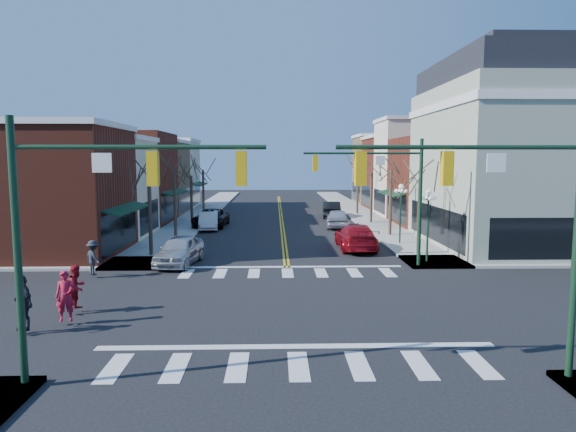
{
  "coord_description": "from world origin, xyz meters",
  "views": [
    {
      "loc": [
        -0.7,
        -20.75,
        6.1
      ],
      "look_at": [
        0.09,
        8.74,
        2.8
      ],
      "focal_mm": 32.0,
      "sensor_mm": 36.0,
      "label": 1
    }
  ],
  "objects": [
    {
      "name": "car_right_near",
      "position": [
        4.8,
        13.34,
        0.85
      ],
      "size": [
        2.4,
        5.88,
        1.7
      ],
      "primitive_type": "imported",
      "rotation": [
        0.0,
        0.0,
        3.14
      ],
      "color": "maroon",
      "rests_on": "ground"
    },
    {
      "name": "traffic_mast_near_right",
      "position": [
        5.55,
        -7.4,
        4.71
      ],
      "size": [
        6.6,
        0.28,
        7.2
      ],
      "color": "#14331E",
      "rests_on": "ground"
    },
    {
      "name": "tree_right_c",
      "position": [
        8.4,
        27.0,
        2.42
      ],
      "size": [
        0.24,
        0.24,
        4.83
      ],
      "primitive_type": "cylinder",
      "color": "#382B21",
      "rests_on": "ground"
    },
    {
      "name": "bldg_left_tan",
      "position": [
        -15.5,
        35.75,
        3.9
      ],
      "size": [
        10.0,
        7.5,
        7.8
      ],
      "primitive_type": "cube",
      "color": "olive",
      "rests_on": "ground"
    },
    {
      "name": "car_left_near",
      "position": [
        -6.19,
        8.64,
        0.84
      ],
      "size": [
        2.58,
        5.12,
        1.67
      ],
      "primitive_type": "imported",
      "rotation": [
        0.0,
        0.0,
        -0.13
      ],
      "color": "silver",
      "rests_on": "ground"
    },
    {
      "name": "bldg_left_brick_b",
      "position": [
        -15.5,
        27.5,
        4.25
      ],
      "size": [
        10.0,
        9.0,
        8.5
      ],
      "primitive_type": "cube",
      "color": "maroon",
      "rests_on": "ground"
    },
    {
      "name": "pedestrian_red_a",
      "position": [
        -8.37,
        -2.2,
        1.09
      ],
      "size": [
        0.76,
        0.58,
        1.88
      ],
      "primitive_type": "imported",
      "rotation": [
        0.0,
        0.0,
        0.21
      ],
      "color": "#AF122D",
      "rests_on": "sidewalk_left"
    },
    {
      "name": "traffic_mast_far_right",
      "position": [
        5.55,
        7.4,
        4.71
      ],
      "size": [
        6.6,
        0.28,
        7.2
      ],
      "color": "#14331E",
      "rests_on": "ground"
    },
    {
      "name": "tree_left_d",
      "position": [
        -8.4,
        35.0,
        2.45
      ],
      "size": [
        0.24,
        0.24,
        4.9
      ],
      "primitive_type": "cylinder",
      "color": "#382B21",
      "rests_on": "ground"
    },
    {
      "name": "tree_left_b",
      "position": [
        -8.4,
        19.0,
        2.52
      ],
      "size": [
        0.24,
        0.24,
        5.04
      ],
      "primitive_type": "cylinder",
      "color": "#382B21",
      "rests_on": "ground"
    },
    {
      "name": "bldg_right_brick_a",
      "position": [
        15.5,
        25.75,
        4.0
      ],
      "size": [
        10.0,
        8.5,
        8.0
      ],
      "primitive_type": "cube",
      "color": "maroon",
      "rests_on": "ground"
    },
    {
      "name": "bldg_left_brick_a",
      "position": [
        -15.5,
        11.75,
        4.0
      ],
      "size": [
        10.0,
        8.5,
        8.0
      ],
      "primitive_type": "cube",
      "color": "maroon",
      "rests_on": "ground"
    },
    {
      "name": "pedestrian_dark_b",
      "position": [
        -10.0,
        5.39,
        1.05
      ],
      "size": [
        1.31,
        1.28,
        1.8
      ],
      "primitive_type": "imported",
      "rotation": [
        0.0,
        0.0,
        2.4
      ],
      "color": "#202229",
      "rests_on": "sidewalk_left"
    },
    {
      "name": "sidewalk_right",
      "position": [
        8.75,
        20.0,
        0.07
      ],
      "size": [
        3.5,
        70.0,
        0.15
      ],
      "primitive_type": "cube",
      "color": "#9E9B93",
      "rests_on": "ground"
    },
    {
      "name": "car_right_mid",
      "position": [
        4.9,
        24.22,
        0.84
      ],
      "size": [
        2.47,
        5.09,
        1.67
      ],
      "primitive_type": "imported",
      "rotation": [
        0.0,
        0.0,
        3.04
      ],
      "color": "#BBBBC0",
      "rests_on": "ground"
    },
    {
      "name": "bldg_right_stucco",
      "position": [
        15.5,
        33.5,
        5.0
      ],
      "size": [
        10.0,
        7.0,
        10.0
      ],
      "primitive_type": "cube",
      "color": "beige",
      "rests_on": "ground"
    },
    {
      "name": "tree_left_a",
      "position": [
        -8.4,
        11.0,
        2.38
      ],
      "size": [
        0.24,
        0.24,
        4.76
      ],
      "primitive_type": "cylinder",
      "color": "#382B21",
      "rests_on": "ground"
    },
    {
      "name": "car_left_mid",
      "position": [
        -6.4,
        23.37,
        0.75
      ],
      "size": [
        2.07,
        4.69,
        1.5
      ],
      "primitive_type": "imported",
      "rotation": [
        0.0,
        0.0,
        0.11
      ],
      "color": "silver",
      "rests_on": "ground"
    },
    {
      "name": "lamppost_corner",
      "position": [
        8.2,
        8.5,
        2.96
      ],
      "size": [
        0.36,
        0.36,
        4.33
      ],
      "color": "#14331E",
      "rests_on": "ground"
    },
    {
      "name": "tree_right_b",
      "position": [
        8.4,
        19.0,
        2.59
      ],
      "size": [
        0.24,
        0.24,
        5.18
      ],
      "primitive_type": "cylinder",
      "color": "#382B21",
      "rests_on": "ground"
    },
    {
      "name": "car_right_far",
      "position": [
        5.25,
        32.4,
        0.83
      ],
      "size": [
        2.14,
        5.18,
        1.67
      ],
      "primitive_type": "imported",
      "rotation": [
        0.0,
        0.0,
        3.07
      ],
      "color": "black",
      "rests_on": "ground"
    },
    {
      "name": "bldg_right_brick_b",
      "position": [
        15.5,
        41.0,
        4.25
      ],
      "size": [
        10.0,
        8.0,
        8.5
      ],
      "primitive_type": "cube",
      "color": "maroon",
      "rests_on": "ground"
    },
    {
      "name": "bldg_right_tan",
      "position": [
        15.5,
        49.0,
        4.5
      ],
      "size": [
        10.0,
        8.0,
        9.0
      ],
      "primitive_type": "cube",
      "color": "olive",
      "rests_on": "ground"
    },
    {
      "name": "car_left_far",
      "position": [
        -6.4,
        25.12,
        0.81
      ],
      "size": [
        2.97,
        5.95,
        1.62
      ],
      "primitive_type": "imported",
      "rotation": [
        0.0,
        0.0,
        -0.05
      ],
      "color": "black",
      "rests_on": "ground"
    },
    {
      "name": "pedestrian_dark_a",
      "position": [
        -9.44,
        -3.16,
        1.12
      ],
      "size": [
        1.18,
        1.08,
        1.94
      ],
      "primitive_type": "imported",
      "rotation": [
        0.0,
        0.0,
        -0.68
      ],
      "color": "#202129",
      "rests_on": "sidewalk_left"
    },
    {
      "name": "ground",
      "position": [
        0.0,
        0.0,
        0.0
      ],
      "size": [
        160.0,
        160.0,
        0.0
      ],
      "primitive_type": "plane",
      "color": "black",
      "rests_on": "ground"
    },
    {
      "name": "victorian_corner",
      "position": [
        16.5,
        14.5,
        6.66
      ],
      "size": [
        12.25,
        14.25,
        13.3
      ],
      "color": "#9AA58F",
      "rests_on": "ground"
    },
    {
      "name": "tree_right_d",
      "position": [
        8.4,
        35.0,
        2.48
      ],
      "size": [
        0.24,
        0.24,
        4.97
      ],
      "primitive_type": "cylinder",
      "color": "#382B21",
      "rests_on": "ground"
    },
    {
      "name": "traffic_mast_near_left",
      "position": [
        -5.55,
        -7.4,
        4.71
      ],
      "size": [
        6.6,
        0.28,
        7.2
      ],
      "color": "#14331E",
      "rests_on": "ground"
    },
    {
      "name": "tree_left_c",
      "position": [
        -8.4,
        27.0,
        2.27
      ],
      "size": [
        0.24,
        0.24,
        4.55
      ],
      "primitive_type": "cylinder",
      "color": "#382B21",
      "rests_on": "ground"
    },
    {
      "name": "bldg_left_stucco_b",
      "position": [
        -15.5,
        43.5,
        4.1
      ],
      "size": [
        10.0,
        8.0,
        8.2
      ],
      "primitive_type": "cube",
      "color": "beige",
      "rests_on": "ground"
    },
    {
      "name": "sidewalk_left",
      "position": [
        -8.75,
        20.0,
        0.07
      ],
      "size": [
        3.5,
        70.0,
        0.15
      ],
      "primitive_type": "cube",
      "color": "#9E9B93",
      "rests_on": "ground"
    },
    {
      "name": "pedestrian_red_b",
      "position": [
        -8.52,
        -0.72,
        1.05
      ],
      "size": [
        0.89,
        1.02,
        1.8
      ],
      "primitive_type": "imported",
      "rotation": [
        0.0,
        0.0,
        1.31
      ],
      "color": "#A8111C",
      "rests_on": "sidewalk_left"
    },
    {
      "name": "tree_right_a",
      "position": [
        8.4,
        11.0,
        2.31
      ],
      "size": [
        0.24,
        0.24,
        4.62
      ],
      "primitive_type": "cylinder",
      "color": "#382B21",
      "rests_on": "ground"
    },
    {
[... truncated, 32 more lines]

